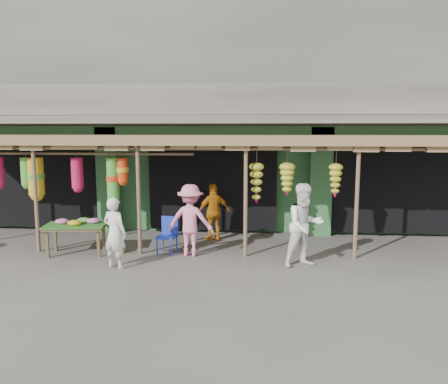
# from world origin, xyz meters

# --- Properties ---
(ground) EXTENTS (80.00, 80.00, 0.00)m
(ground) POSITION_xyz_m (0.00, 0.00, 0.00)
(ground) COLOR #514C47
(ground) RESTS_ON ground
(building) EXTENTS (16.40, 6.80, 7.00)m
(building) POSITION_xyz_m (-0.00, 4.87, 3.37)
(building) COLOR gray
(building) RESTS_ON ground
(awning) EXTENTS (14.00, 2.70, 2.79)m
(awning) POSITION_xyz_m (-0.15, 0.80, 2.58)
(awning) COLOR brown
(awning) RESTS_ON ground
(flower_table) EXTENTS (1.50, 1.01, 0.84)m
(flower_table) POSITION_xyz_m (-2.99, -0.30, 0.68)
(flower_table) COLOR brown
(flower_table) RESTS_ON ground
(blue_chair) EXTENTS (0.48, 0.49, 0.87)m
(blue_chair) POSITION_xyz_m (-0.85, -0.07, 0.49)
(blue_chair) COLOR #1A32AD
(blue_chair) RESTS_ON ground
(basket_right) EXTENTS (0.46, 0.46, 0.18)m
(basket_right) POSITION_xyz_m (-2.08, -0.16, 0.09)
(basket_right) COLOR #9F6F4A
(basket_right) RESTS_ON ground
(person_front) EXTENTS (0.65, 0.54, 1.52)m
(person_front) POSITION_xyz_m (-1.74, -1.27, 0.76)
(person_front) COLOR white
(person_front) RESTS_ON ground
(person_right) EXTENTS (1.07, 0.97, 1.80)m
(person_right) POSITION_xyz_m (2.28, -0.84, 0.90)
(person_right) COLOR white
(person_right) RESTS_ON ground
(person_vendor) EXTENTS (0.96, 0.72, 1.52)m
(person_vendor) POSITION_xyz_m (0.11, 1.25, 0.76)
(person_vendor) COLOR orange
(person_vendor) RESTS_ON ground
(person_shopper) EXTENTS (1.15, 0.75, 1.68)m
(person_shopper) POSITION_xyz_m (-0.28, -0.22, 0.84)
(person_shopper) COLOR pink
(person_shopper) RESTS_ON ground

